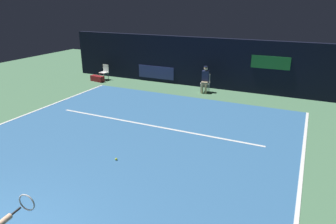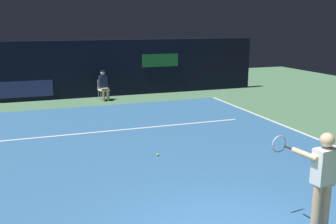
{
  "view_description": "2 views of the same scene",
  "coord_description": "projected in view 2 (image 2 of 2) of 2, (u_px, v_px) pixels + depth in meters",
  "views": [
    {
      "loc": [
        4.93,
        -1.86,
        4.31
      ],
      "look_at": [
        0.97,
        6.6,
        0.91
      ],
      "focal_mm": 32.42,
      "sensor_mm": 36.0,
      "label": 1
    },
    {
      "loc": [
        -2.6,
        -4.37,
        3.33
      ],
      "look_at": [
        0.95,
        5.57,
        0.89
      ],
      "focal_mm": 41.03,
      "sensor_mm": 36.0,
      "label": 2
    }
  ],
  "objects": [
    {
      "name": "line_sideline_left",
      "position": [
        300.0,
        132.0,
        11.99
      ],
      "size": [
        0.1,
        12.2,
        0.01
      ],
      "primitive_type": "cube",
      "color": "white",
      "rests_on": "court_surface"
    },
    {
      "name": "tennis_ball",
      "position": [
        158.0,
        155.0,
        9.85
      ],
      "size": [
        0.07,
        0.07,
        0.07
      ],
      "primitive_type": "sphere",
      "color": "#CCE033",
      "rests_on": "court_surface"
    },
    {
      "name": "court_surface",
      "position": [
        141.0,
        150.0,
        10.29
      ],
      "size": [
        10.45,
        12.2,
        0.01
      ],
      "primitive_type": "cube",
      "color": "#336699",
      "rests_on": "ground"
    },
    {
      "name": "tennis_player",
      "position": [
        322.0,
        178.0,
        5.95
      ],
      "size": [
        0.7,
        0.93,
        1.73
      ],
      "color": "#DBAD89",
      "rests_on": "ground"
    },
    {
      "name": "line_judge_on_chair",
      "position": [
        104.0,
        85.0,
        16.87
      ],
      "size": [
        0.49,
        0.57,
        1.32
      ],
      "color": "white",
      "rests_on": "ground"
    },
    {
      "name": "back_wall",
      "position": [
        91.0,
        69.0,
        17.55
      ],
      "size": [
        16.35,
        0.33,
        2.6
      ],
      "color": "black",
      "rests_on": "ground"
    },
    {
      "name": "line_service",
      "position": [
        123.0,
        130.0,
        12.25
      ],
      "size": [
        8.15,
        0.1,
        0.01
      ],
      "primitive_type": "cube",
      "color": "white",
      "rests_on": "court_surface"
    },
    {
      "name": "ground_plane",
      "position": [
        141.0,
        151.0,
        10.29
      ],
      "size": [
        32.16,
        32.16,
        0.0
      ],
      "primitive_type": "plane",
      "color": "#4C7A56"
    }
  ]
}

